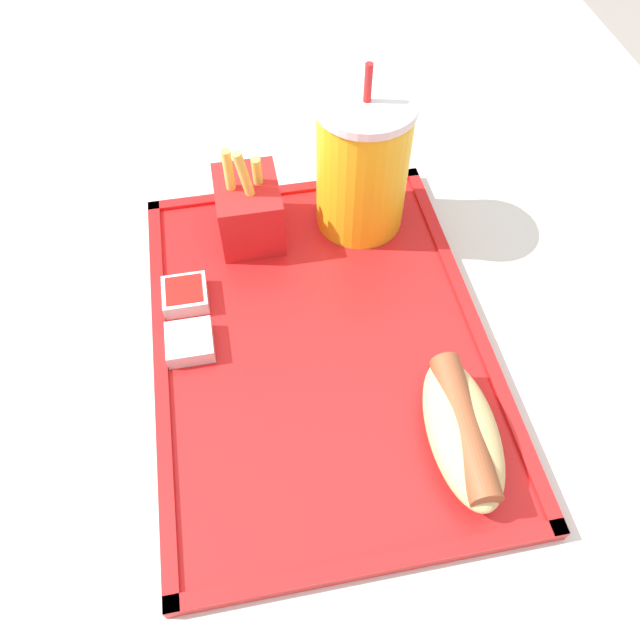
% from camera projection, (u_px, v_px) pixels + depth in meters
% --- Properties ---
extents(ground_plane, '(8.00, 8.00, 0.00)m').
position_uv_depth(ground_plane, '(324.00, 540.00, 1.19)').
color(ground_plane, gray).
extents(dining_table, '(1.33, 0.98, 0.73)m').
position_uv_depth(dining_table, '(325.00, 462.00, 0.89)').
color(dining_table, beige).
rests_on(dining_table, ground_plane).
extents(food_tray, '(0.41, 0.30, 0.01)m').
position_uv_depth(food_tray, '(320.00, 343.00, 0.56)').
color(food_tray, red).
rests_on(food_tray, dining_table).
extents(soda_cup, '(0.09, 0.09, 0.18)m').
position_uv_depth(soda_cup, '(362.00, 165.00, 0.59)').
color(soda_cup, gold).
rests_on(soda_cup, food_tray).
extents(hot_dog_far, '(0.13, 0.06, 0.04)m').
position_uv_depth(hot_dog_far, '(463.00, 430.00, 0.48)').
color(hot_dog_far, '#DBB270').
rests_on(hot_dog_far, food_tray).
extents(fries_carton, '(0.08, 0.06, 0.11)m').
position_uv_depth(fries_carton, '(249.00, 209.00, 0.61)').
color(fries_carton, red).
rests_on(fries_carton, food_tray).
extents(sauce_cup_mayo, '(0.04, 0.04, 0.02)m').
position_uv_depth(sauce_cup_mayo, '(190.00, 342.00, 0.55)').
color(sauce_cup_mayo, silver).
rests_on(sauce_cup_mayo, food_tray).
extents(sauce_cup_ketchup, '(0.04, 0.04, 0.02)m').
position_uv_depth(sauce_cup_ketchup, '(185.00, 295.00, 0.58)').
color(sauce_cup_ketchup, silver).
rests_on(sauce_cup_ketchup, food_tray).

